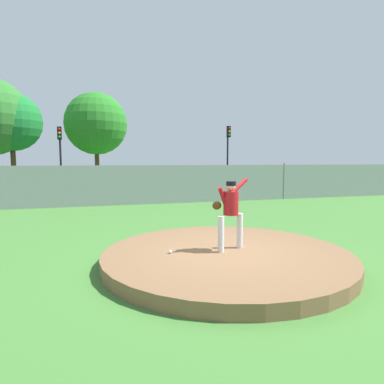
{
  "coord_description": "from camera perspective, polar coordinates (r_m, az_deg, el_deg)",
  "views": [
    {
      "loc": [
        -2.67,
        -6.27,
        2.16
      ],
      "look_at": [
        0.27,
        3.4,
        1.21
      ],
      "focal_mm": 30.36,
      "sensor_mm": 36.0,
      "label": 1
    }
  ],
  "objects": [
    {
      "name": "ground_plane",
      "position": [
        12.74,
        -4.58,
        -4.4
      ],
      "size": [
        80.0,
        80.0,
        0.0
      ],
      "primitive_type": "plane",
      "color": "#427A33"
    },
    {
      "name": "asphalt_strip",
      "position": [
        21.05,
        -9.53,
        -0.57
      ],
      "size": [
        44.0,
        7.0,
        0.01
      ],
      "primitive_type": "cube",
      "color": "#2B2B2D",
      "rests_on": "ground_plane"
    },
    {
      "name": "pitchers_mound",
      "position": [
        7.11,
        6.01,
        -11.24
      ],
      "size": [
        5.23,
        5.23,
        0.27
      ],
      "primitive_type": "cylinder",
      "color": "brown",
      "rests_on": "ground_plane"
    },
    {
      "name": "pitcher_youth",
      "position": [
        6.96,
        6.75,
        -2.77
      ],
      "size": [
        0.82,
        0.34,
        1.55
      ],
      "color": "silver",
      "rests_on": "pitchers_mound"
    },
    {
      "name": "baseball",
      "position": [
        6.84,
        -3.85,
        -10.42
      ],
      "size": [
        0.07,
        0.07,
        0.07
      ],
      "primitive_type": "sphere",
      "color": "white",
      "rests_on": "pitchers_mound"
    },
    {
      "name": "chainlink_fence",
      "position": [
        16.53,
        -7.57,
        1.27
      ],
      "size": [
        39.06,
        0.07,
        2.07
      ],
      "color": "gray",
      "rests_on": "ground_plane"
    },
    {
      "name": "parked_car_teal",
      "position": [
        21.97,
        0.86,
        1.87
      ],
      "size": [
        1.99,
        4.48,
        1.7
      ],
      "color": "#146066",
      "rests_on": "ground_plane"
    },
    {
      "name": "parked_car_red",
      "position": [
        21.37,
        -7.53,
        1.83
      ],
      "size": [
        1.97,
        4.25,
        1.81
      ],
      "color": "#A81919",
      "rests_on": "ground_plane"
    },
    {
      "name": "parked_car_champagne",
      "position": [
        20.8,
        -15.86,
        1.5
      ],
      "size": [
        2.09,
        4.86,
        1.73
      ],
      "color": "tan",
      "rests_on": "ground_plane"
    },
    {
      "name": "parked_car_navy",
      "position": [
        20.87,
        -23.74,
        1.32
      ],
      "size": [
        2.07,
        4.43,
        1.8
      ],
      "color": "#161E4C",
      "rests_on": "ground_plane"
    },
    {
      "name": "parked_car_slate",
      "position": [
        24.55,
        16.89,
        1.9
      ],
      "size": [
        2.07,
        4.61,
        1.58
      ],
      "color": "slate",
      "rests_on": "ground_plane"
    },
    {
      "name": "traffic_light_near",
      "position": [
        24.84,
        -22.16,
        7.27
      ],
      "size": [
        0.28,
        0.46,
        4.58
      ],
      "color": "black",
      "rests_on": "ground_plane"
    },
    {
      "name": "traffic_light_far",
      "position": [
        27.14,
        6.36,
        8.04
      ],
      "size": [
        0.28,
        0.46,
        5.04
      ],
      "color": "black",
      "rests_on": "ground_plane"
    },
    {
      "name": "tree_broad_right",
      "position": [
        28.99,
        -29.15,
        10.71
      ],
      "size": [
        4.5,
        4.5,
        7.46
      ],
      "color": "#4C331E",
      "rests_on": "ground_plane"
    },
    {
      "name": "tree_tall_centre",
      "position": [
        30.58,
        -16.5,
        11.41
      ],
      "size": [
        5.46,
        5.46,
        8.22
      ],
      "color": "#4C331E",
      "rests_on": "ground_plane"
    }
  ]
}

